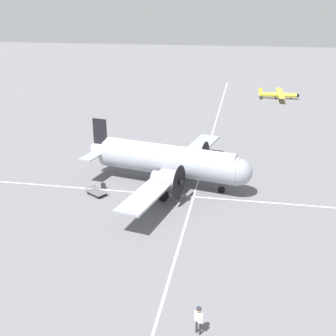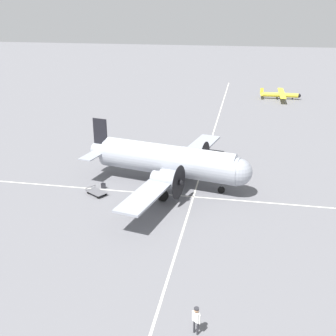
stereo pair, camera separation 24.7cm
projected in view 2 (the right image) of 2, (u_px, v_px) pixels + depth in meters
name	position (u px, v px, depth m)	size (l,w,h in m)	color
ground_plane	(168.00, 184.00, 42.88)	(300.00, 300.00, 0.00)	slate
apron_line_eastwest	(163.00, 194.00, 40.59)	(120.00, 0.16, 0.01)	silver
apron_line_northsouth	(197.00, 186.00, 42.36)	(0.16, 120.00, 0.01)	silver
airliner_main	(172.00, 161.00, 41.75)	(17.11, 22.06, 6.08)	#9399A3
crew_foreground	(196.00, 318.00, 23.13)	(0.52, 0.40, 1.75)	#2D2D33
suitcase_near_door	(103.00, 186.00, 41.84)	(0.44, 0.15, 0.59)	#232328
baggage_cart	(97.00, 192.00, 40.43)	(2.28, 2.04, 0.56)	#56565B
light_aircraft_distant	(281.00, 95.00, 80.52)	(7.64, 10.32, 1.99)	yellow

